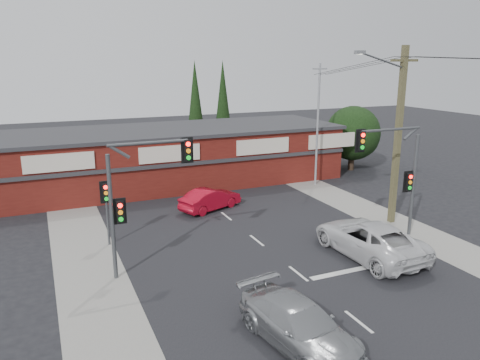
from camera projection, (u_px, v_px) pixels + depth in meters
name	position (u px, v px, depth m)	size (l,w,h in m)	color
ground	(289.00, 267.00, 21.51)	(120.00, 120.00, 0.00)	black
road_strip	(245.00, 231.00, 25.95)	(14.00, 70.00, 0.01)	black
verge_left	(85.00, 256.00, 22.66)	(3.00, 70.00, 0.02)	gray
verge_right	(369.00, 212.00, 29.23)	(3.00, 70.00, 0.02)	gray
stop_line	(372.00, 266.00, 21.53)	(6.50, 0.35, 0.01)	silver
white_suv	(369.00, 239.00, 22.56)	(2.85, 6.19, 1.72)	silver
silver_suv	(299.00, 325.00, 15.43)	(2.09, 5.13, 1.49)	#9C9FA1
red_sedan	(210.00, 199.00, 29.57)	(1.46, 4.17, 1.37)	#A90A1D
lane_dashes	(257.00, 240.00, 24.59)	(0.12, 44.54, 0.01)	silver
shop_building	(169.00, 156.00, 35.68)	(27.30, 8.40, 4.22)	#4E140F
tree_cluster	(351.00, 136.00, 40.17)	(5.90, 5.10, 5.50)	#2D2116
conifer_near	(195.00, 102.00, 42.81)	(1.80, 1.80, 9.25)	#2D2116
conifer_far	(223.00, 99.00, 45.94)	(1.80, 1.80, 9.25)	#2D2116
traffic_mast_left	(136.00, 189.00, 19.83)	(3.77, 0.27, 5.97)	#47494C
traffic_mast_right	(398.00, 166.00, 24.07)	(3.96, 0.27, 5.97)	#47494C
pedestal_signal	(106.00, 200.00, 23.46)	(0.55, 0.27, 3.38)	#47494C
utility_pole	(397.00, 131.00, 26.05)	(4.38, 0.59, 10.00)	brown
steel_pole	(318.00, 123.00, 34.47)	(1.20, 0.16, 9.00)	gray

